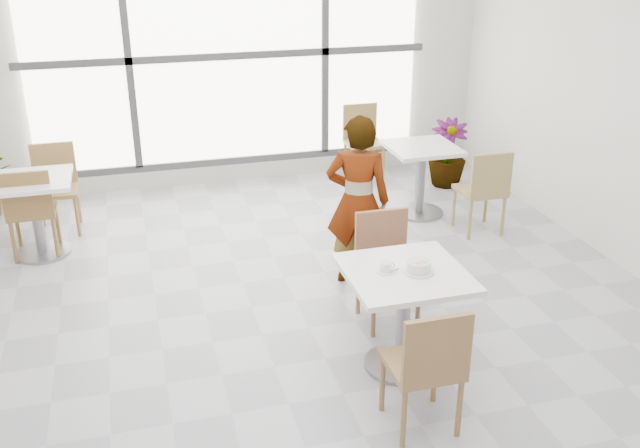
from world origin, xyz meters
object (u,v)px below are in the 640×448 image
object	(u,v)px
oatmeal_bowl	(419,266)
bg_chair_right_near	(485,187)
plant_right	(447,153)
person	(358,201)
bg_table_left	(35,206)
main_table	(404,301)
chair_near	(428,363)
bg_table_right	(421,170)
bg_chair_left_near	(30,207)
bg_chair_left_far	(55,182)
coffee_cup	(386,267)
bg_chair_right_far	(362,136)
chair_far	(385,260)

from	to	relation	value
oatmeal_bowl	bg_chair_right_near	size ratio (longest dim) A/B	0.24
oatmeal_bowl	plant_right	xyz separation A→B (m)	(1.81, 3.37, -0.40)
person	bg_table_left	size ratio (longest dim) A/B	1.97
main_table	plant_right	bearing A→B (deg)	60.54
chair_near	person	distance (m)	2.05
main_table	person	bearing A→B (deg)	85.34
oatmeal_bowl	bg_table_right	distance (m)	2.90
bg_chair_left_near	bg_chair_left_far	distance (m)	0.68
bg_table_right	plant_right	size ratio (longest dim) A/B	0.96
chair_near	coffee_cup	distance (m)	0.78
main_table	bg_table_right	world-z (taller)	same
chair_near	oatmeal_bowl	size ratio (longest dim) A/B	4.14
plant_right	chair_near	bearing A→B (deg)	-116.47
main_table	plant_right	distance (m)	3.83
bg_chair_right_far	bg_chair_left_far	bearing A→B (deg)	-168.56
oatmeal_bowl	bg_chair_right_far	distance (m)	4.08
main_table	bg_chair_right_near	world-z (taller)	bg_chair_right_near
chair_far	bg_chair_left_near	xyz separation A→B (m)	(-2.73, 1.89, 0.00)
bg_table_left	bg_table_right	distance (m)	3.81
bg_table_left	bg_chair_left_near	bearing A→B (deg)	-117.52
chair_far	bg_chair_left_far	bearing A→B (deg)	135.10
chair_far	main_table	bearing A→B (deg)	-99.92
bg_chair_left_near	plant_right	world-z (taller)	bg_chair_left_near
chair_near	bg_chair_left_far	xyz separation A→B (m)	(-2.31, 3.91, 0.00)
main_table	chair_near	world-z (taller)	chair_near
chair_near	bg_chair_left_far	bearing A→B (deg)	-59.47
bg_table_left	bg_chair_left_near	xyz separation A→B (m)	(-0.03, -0.06, 0.01)
main_table	bg_table_left	size ratio (longest dim) A/B	1.07
chair_far	bg_chair_left_near	distance (m)	3.32
coffee_cup	plant_right	bearing A→B (deg)	58.67
main_table	oatmeal_bowl	xyz separation A→B (m)	(0.08, -0.04, 0.27)
chair_near	bg_chair_right_near	size ratio (longest dim) A/B	1.00
chair_far	coffee_cup	bearing A→B (deg)	-110.78
bg_chair_right_far	chair_near	bearing A→B (deg)	-104.07
coffee_cup	oatmeal_bowl	bearing A→B (deg)	-18.79
main_table	bg_table_left	xyz separation A→B (m)	(-2.58, 2.63, -0.04)
oatmeal_bowl	bg_chair_left_far	bearing A→B (deg)	127.61
chair_near	bg_chair_right_far	world-z (taller)	same
bg_chair_right_near	chair_near	bearing A→B (deg)	56.44
main_table	chair_near	size ratio (longest dim) A/B	0.92
person	chair_near	bearing A→B (deg)	104.94
chair_far	person	bearing A→B (deg)	90.88
bg_table_left	coffee_cup	bearing A→B (deg)	-46.69
plant_right	main_table	bearing A→B (deg)	-119.46
main_table	bg_chair_right_far	size ratio (longest dim) A/B	0.92
chair_far	plant_right	distance (m)	3.19
plant_right	bg_chair_right_far	bearing A→B (deg)	145.35
person	bg_chair_right_near	size ratio (longest dim) A/B	1.70
bg_chair_right_far	person	bearing A→B (deg)	-109.66
coffee_cup	bg_chair_left_far	bearing A→B (deg)	125.88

